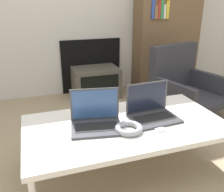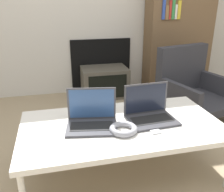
% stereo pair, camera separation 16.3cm
% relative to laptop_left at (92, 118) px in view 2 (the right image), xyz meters
% --- Properties ---
extents(table, '(1.37, 0.73, 0.39)m').
position_rel_laptop_left_xyz_m(table, '(0.20, -0.03, -0.08)').
color(table, silver).
rests_on(table, ground_plane).
extents(laptop_left, '(0.37, 0.30, 0.24)m').
position_rel_laptop_left_xyz_m(laptop_left, '(0.00, 0.00, 0.00)').
color(laptop_left, '#38383D').
rests_on(laptop_left, table).
extents(laptop_right, '(0.35, 0.26, 0.24)m').
position_rel_laptop_left_xyz_m(laptop_right, '(0.41, 0.00, 0.00)').
color(laptop_right, '#38383D').
rests_on(laptop_right, table).
extents(headphones, '(0.18, 0.18, 0.04)m').
position_rel_laptop_left_xyz_m(headphones, '(0.18, -0.14, -0.03)').
color(headphones, gray).
rests_on(headphones, table).
extents(phone, '(0.06, 0.14, 0.01)m').
position_rel_laptop_left_xyz_m(phone, '(0.38, -0.15, -0.05)').
color(phone, silver).
rests_on(phone, table).
extents(tv, '(0.57, 0.42, 0.37)m').
position_rel_laptop_left_xyz_m(tv, '(0.40, 1.51, -0.26)').
color(tv, '#4C473D').
rests_on(tv, ground_plane).
extents(armchair, '(0.79, 0.81, 0.72)m').
position_rel_laptop_left_xyz_m(armchair, '(1.21, 0.79, -0.13)').
color(armchair, '#2D2D33').
rests_on(armchair, ground_plane).
extents(bookshelf, '(0.85, 0.32, 1.74)m').
position_rel_laptop_left_xyz_m(bookshelf, '(1.41, 1.56, 0.43)').
color(bookshelf, brown).
rests_on(bookshelf, ground_plane).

